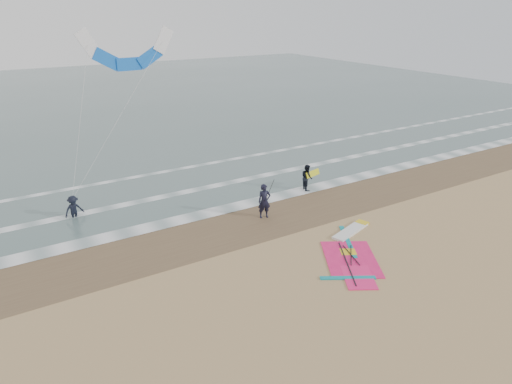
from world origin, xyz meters
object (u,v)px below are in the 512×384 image
windsurf_rig (352,251)px  person_standing (264,201)px  person_wading (73,204)px  surf_kite (128,53)px  person_walking (307,177)px

windsurf_rig → person_standing: size_ratio=2.90×
windsurf_rig → person_wading: 15.73m
person_standing → surf_kite: surf_kite is taller
person_standing → person_walking: person_standing is taller
person_standing → person_wading: size_ratio=1.18×
person_standing → person_wading: (-9.38, 5.60, -0.15)m
windsurf_rig → person_wading: person_wading is taller
windsurf_rig → surf_kite: 18.89m
person_walking → surf_kite: bearing=59.9°
person_standing → windsurf_rig: bearing=-58.2°
person_walking → person_standing: bearing=127.9°
person_walking → surf_kite: size_ratio=0.19×
person_wading → windsurf_rig: bearing=-60.2°
windsurf_rig → person_wading: (-10.99, 11.23, 0.82)m
person_walking → person_wading: bearing=89.3°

